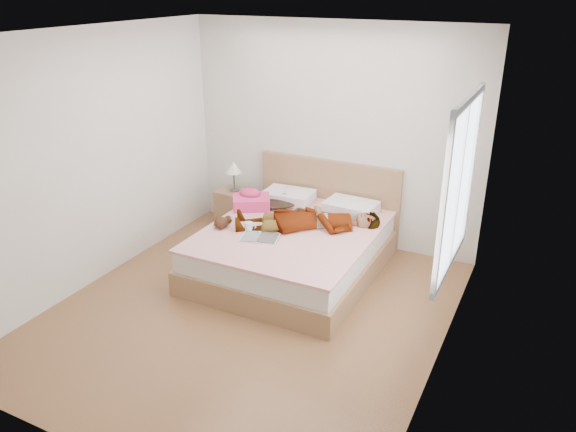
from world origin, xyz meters
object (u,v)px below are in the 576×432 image
at_px(woman, 309,216).
at_px(plush_toy, 223,222).
at_px(towel, 251,200).
at_px(magazine, 260,237).
at_px(phone, 284,191).
at_px(coffee_mug, 249,227).
at_px(nightstand, 235,206).
at_px(bed, 295,245).

height_order(woman, plush_toy, woman).
bearing_deg(towel, magazine, -54.17).
xyz_separation_m(phone, coffee_mug, (-0.01, -0.81, -0.14)).
bearing_deg(phone, plush_toy, -137.17).
relative_size(phone, nightstand, 0.11).
distance_m(woman, plush_toy, 0.93).
distance_m(coffee_mug, plush_toy, 0.31).
bearing_deg(towel, coffee_mug, -61.95).
relative_size(plush_toy, nightstand, 0.27).
height_order(woman, coffee_mug, woman).
bearing_deg(phone, woman, -66.18).
bearing_deg(towel, plush_toy, -88.46).
height_order(bed, towel, bed).
bearing_deg(woman, towel, -130.01).
height_order(plush_toy, nightstand, nightstand).
relative_size(woman, bed, 0.77).
height_order(phone, nightstand, nightstand).
distance_m(magazine, plush_toy, 0.50).
bearing_deg(phone, magazine, -106.26).
distance_m(bed, coffee_mug, 0.59).
height_order(phone, coffee_mug, phone).
xyz_separation_m(bed, coffee_mug, (-0.39, -0.33, 0.28)).
xyz_separation_m(woman, coffee_mug, (-0.51, -0.41, -0.06)).
bearing_deg(bed, towel, 159.72).
distance_m(phone, bed, 0.74).
bearing_deg(woman, magazine, -58.61).
bearing_deg(magazine, phone, 101.26).
distance_m(phone, coffee_mug, 0.82).
xyz_separation_m(coffee_mug, plush_toy, (-0.30, -0.05, 0.01)).
distance_m(magazine, nightstand, 1.49).
relative_size(bed, plush_toy, 8.57).
xyz_separation_m(phone, plush_toy, (-0.31, -0.87, -0.13)).
distance_m(bed, magazine, 0.54).
bearing_deg(bed, woman, 33.57).
xyz_separation_m(magazine, coffee_mug, (-0.19, 0.11, 0.04)).
height_order(towel, nightstand, nightstand).
relative_size(coffee_mug, nightstand, 0.15).
distance_m(woman, nightstand, 1.46).
distance_m(woman, phone, 0.65).
bearing_deg(magazine, woman, 58.91).
height_order(magazine, coffee_mug, coffee_mug).
bearing_deg(woman, coffee_mug, -78.48).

